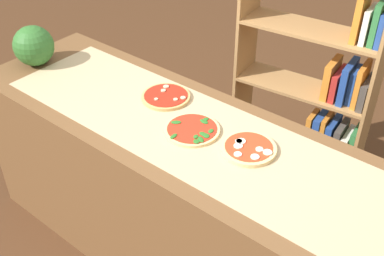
{
  "coord_description": "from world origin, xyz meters",
  "views": [
    {
      "loc": [
        1.15,
        -1.42,
        2.31
      ],
      "look_at": [
        0.0,
        0.0,
        0.98
      ],
      "focal_mm": 44.65,
      "sensor_mm": 36.0,
      "label": 1
    }
  ],
  "objects_px": {
    "pizza_mozzarella_2": "(249,148)",
    "pizza_spinach_1": "(192,130)",
    "pizza_mushroom_0": "(166,97)",
    "watermelon": "(34,46)",
    "bookshelf": "(320,101)"
  },
  "relations": [
    {
      "from": "pizza_mozzarella_2",
      "to": "pizza_spinach_1",
      "type": "bearing_deg",
      "value": -170.8
    },
    {
      "from": "pizza_mushroom_0",
      "to": "pizza_spinach_1",
      "type": "distance_m",
      "value": 0.32
    },
    {
      "from": "watermelon",
      "to": "pizza_mushroom_0",
      "type": "bearing_deg",
      "value": 12.89
    },
    {
      "from": "watermelon",
      "to": "pizza_spinach_1",
      "type": "bearing_deg",
      "value": 2.66
    },
    {
      "from": "pizza_spinach_1",
      "to": "bookshelf",
      "type": "height_order",
      "value": "bookshelf"
    },
    {
      "from": "pizza_spinach_1",
      "to": "watermelon",
      "type": "xyz_separation_m",
      "value": [
        -1.14,
        -0.05,
        0.11
      ]
    },
    {
      "from": "bookshelf",
      "to": "pizza_spinach_1",
      "type": "bearing_deg",
      "value": -102.53
    },
    {
      "from": "pizza_spinach_1",
      "to": "pizza_mozzarella_2",
      "type": "xyz_separation_m",
      "value": [
        0.29,
        0.05,
        0.0
      ]
    },
    {
      "from": "watermelon",
      "to": "bookshelf",
      "type": "bearing_deg",
      "value": 37.3
    },
    {
      "from": "pizza_mushroom_0",
      "to": "bookshelf",
      "type": "xyz_separation_m",
      "value": [
        0.51,
        0.84,
        -0.24
      ]
    },
    {
      "from": "pizza_mushroom_0",
      "to": "watermelon",
      "type": "bearing_deg",
      "value": -167.11
    },
    {
      "from": "pizza_mushroom_0",
      "to": "pizza_spinach_1",
      "type": "height_order",
      "value": "pizza_mushroom_0"
    },
    {
      "from": "pizza_mushroom_0",
      "to": "watermelon",
      "type": "xyz_separation_m",
      "value": [
        -0.85,
        -0.19,
        0.11
      ]
    },
    {
      "from": "pizza_spinach_1",
      "to": "bookshelf",
      "type": "relative_size",
      "value": 0.17
    },
    {
      "from": "pizza_spinach_1",
      "to": "pizza_mozzarella_2",
      "type": "relative_size",
      "value": 1.05
    }
  ]
}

